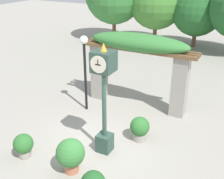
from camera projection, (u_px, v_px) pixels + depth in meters
The scene contains 8 objects.
ground_plane at pixel (97, 145), 9.22m from camera, with size 60.00×60.00×0.00m, color gray.
pedestal_clock at pixel (104, 93), 8.14m from camera, with size 0.59×0.64×3.51m.
pergola at pixel (138, 54), 10.94m from camera, with size 4.68×1.15×3.04m.
potted_plant_near_right at pixel (23, 145), 8.49m from camera, with size 0.61×0.61×0.79m.
potted_plant_far_left at pixel (70, 154), 7.83m from camera, with size 0.82×0.82×1.05m.
potted_plant_far_right at pixel (140, 128), 9.34m from camera, with size 0.66×0.66×0.84m.
lamp_post at pixel (85, 58), 10.62m from camera, with size 0.32×0.32×3.04m.
tree_line at pixel (187, 3), 18.68m from camera, with size 16.19×4.81×5.55m.
Camera 1 is at (3.99, -6.56, 5.45)m, focal length 45.00 mm.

